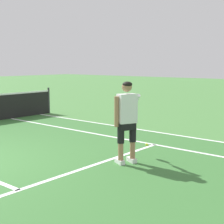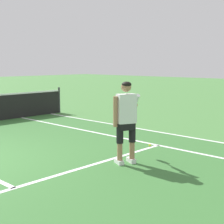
{
  "view_description": "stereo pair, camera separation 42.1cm",
  "coord_description": "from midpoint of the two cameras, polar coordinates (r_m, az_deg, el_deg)",
  "views": [
    {
      "loc": [
        -3.11,
        -6.93,
        2.09
      ],
      "look_at": [
        2.36,
        -2.35,
        1.05
      ],
      "focal_mm": 54.38,
      "sensor_mm": 36.0,
      "label": 1
    },
    {
      "loc": [
        -2.83,
        -7.24,
        2.09
      ],
      "look_at": [
        2.36,
        -2.35,
        1.05
      ],
      "focal_mm": 54.38,
      "sensor_mm": 36.0,
      "label": 2
    }
  ],
  "objects": [
    {
      "name": "tennis_ball_near_feet",
      "position": [
        8.64,
        7.78,
        -5.55
      ],
      "size": [
        0.07,
        0.07,
        0.07
      ],
      "primitive_type": "sphere",
      "color": "#CCE02D",
      "rests_on": "ground"
    },
    {
      "name": "line_service",
      "position": [
        6.0,
        -14.19,
        -12.32
      ],
      "size": [
        8.23,
        0.1,
        0.01
      ],
      "primitive_type": "cube",
      "color": "white",
      "rests_on": "ground"
    },
    {
      "name": "line_singles_right",
      "position": [
        9.61,
        2.3,
        -4.24
      ],
      "size": [
        0.1,
        10.04,
        0.01
      ],
      "primitive_type": "cube",
      "color": "white",
      "rests_on": "ground"
    },
    {
      "name": "tennis_player",
      "position": [
        6.98,
        4.09,
        -0.79
      ],
      "size": [
        0.98,
        0.97,
        1.71
      ],
      "color": "white",
      "rests_on": "ground"
    },
    {
      "name": "line_doubles_right",
      "position": [
        10.67,
        7.17,
        -3.05
      ],
      "size": [
        0.1,
        10.04,
        0.01
      ],
      "primitive_type": "cube",
      "color": "white",
      "rests_on": "ground"
    }
  ]
}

